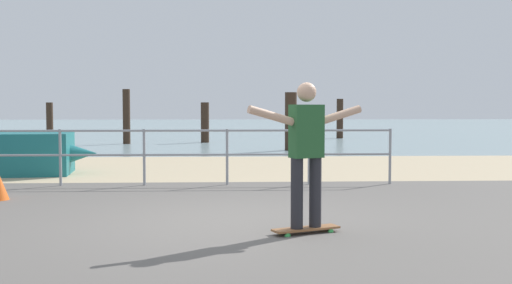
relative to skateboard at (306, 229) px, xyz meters
The scene contains 11 objects.
ground_plane 0.91m from the skateboard, 168.07° to the right, with size 24.00×10.00×0.04m, color #605B56.
beach_strip 7.86m from the skateboard, 96.49° to the left, with size 24.00×6.00×0.04m, color tan.
sea_surface 35.82m from the skateboard, 91.42° to the left, with size 72.00×50.00×0.04m, color #849EA3.
railing_fence 5.07m from the skateboard, 118.71° to the left, with size 9.13×0.05×1.05m.
skateboard is the anchor object (origin of this frame).
skateboarder 0.95m from the skateboard, 116.57° to the left, with size 1.37×0.63×1.65m.
groyne_post_0 18.94m from the skateboard, 114.16° to the left, with size 0.26×0.26×1.61m, color #332319.
groyne_post_1 17.73m from the skateboard, 105.65° to the left, with size 0.28×0.28×2.12m, color #332319.
groyne_post_2 17.90m from the skateboard, 95.79° to the left, with size 0.33×0.33×1.62m, color #332319.
groyne_post_3 13.36m from the skateboard, 84.99° to the left, with size 0.39×0.39×1.92m, color #332319.
groyne_post_4 21.18m from the skateboard, 78.74° to the left, with size 0.30×0.30×1.79m, color #332319.
Camera 1 is at (0.01, -7.79, 1.47)m, focal length 43.67 mm.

